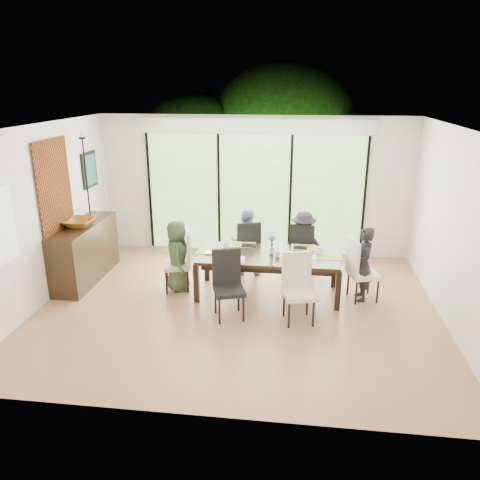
# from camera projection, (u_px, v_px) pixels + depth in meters

# --- Properties ---
(floor) EXTENTS (6.00, 5.00, 0.01)m
(floor) POSITION_uv_depth(u_px,v_px,m) (238.00, 307.00, 7.17)
(floor) COLOR brown
(floor) RESTS_ON ground
(ceiling) EXTENTS (6.00, 5.00, 0.01)m
(ceiling) POSITION_uv_depth(u_px,v_px,m) (238.00, 126.00, 6.31)
(ceiling) COLOR white
(ceiling) RESTS_ON wall_back
(wall_back) EXTENTS (6.00, 0.02, 2.70)m
(wall_back) POSITION_uv_depth(u_px,v_px,m) (255.00, 186.00, 9.10)
(wall_back) COLOR silver
(wall_back) RESTS_ON floor
(wall_front) EXTENTS (6.00, 0.02, 2.70)m
(wall_front) POSITION_uv_depth(u_px,v_px,m) (203.00, 298.00, 4.38)
(wall_front) COLOR silver
(wall_front) RESTS_ON floor
(wall_left) EXTENTS (0.02, 5.00, 2.70)m
(wall_left) POSITION_uv_depth(u_px,v_px,m) (42.00, 215.00, 7.10)
(wall_left) COLOR beige
(wall_left) RESTS_ON floor
(wall_right) EXTENTS (0.02, 5.00, 2.70)m
(wall_right) POSITION_uv_depth(u_px,v_px,m) (456.00, 230.00, 6.38)
(wall_right) COLOR beige
(wall_right) RESTS_ON floor
(glass_doors) EXTENTS (4.20, 0.02, 2.30)m
(glass_doors) POSITION_uv_depth(u_px,v_px,m) (254.00, 194.00, 9.11)
(glass_doors) COLOR #598C3F
(glass_doors) RESTS_ON wall_back
(blinds_header) EXTENTS (4.40, 0.06, 0.28)m
(blinds_header) POSITION_uv_depth(u_px,v_px,m) (255.00, 126.00, 8.69)
(blinds_header) COLOR white
(blinds_header) RESTS_ON wall_back
(mullion_a) EXTENTS (0.05, 0.04, 2.30)m
(mullion_a) POSITION_uv_depth(u_px,v_px,m) (150.00, 191.00, 9.35)
(mullion_a) COLOR black
(mullion_a) RESTS_ON wall_back
(mullion_b) EXTENTS (0.05, 0.04, 2.30)m
(mullion_b) POSITION_uv_depth(u_px,v_px,m) (219.00, 193.00, 9.18)
(mullion_b) COLOR black
(mullion_b) RESTS_ON wall_back
(mullion_c) EXTENTS (0.05, 0.04, 2.30)m
(mullion_c) POSITION_uv_depth(u_px,v_px,m) (290.00, 195.00, 9.02)
(mullion_c) COLOR black
(mullion_c) RESTS_ON wall_back
(mullion_d) EXTENTS (0.05, 0.04, 2.30)m
(mullion_d) POSITION_uv_depth(u_px,v_px,m) (365.00, 198.00, 8.85)
(mullion_d) COLOR black
(mullion_d) RESTS_ON wall_back
(deck) EXTENTS (6.00, 1.80, 0.10)m
(deck) POSITION_uv_depth(u_px,v_px,m) (258.00, 240.00, 10.38)
(deck) COLOR brown
(deck) RESTS_ON ground
(rail_top) EXTENTS (6.00, 0.08, 0.06)m
(rail_top) POSITION_uv_depth(u_px,v_px,m) (261.00, 205.00, 10.94)
(rail_top) COLOR #4E2E21
(rail_top) RESTS_ON deck
(foliage_left) EXTENTS (3.20, 3.20, 3.20)m
(foliage_left) POSITION_uv_depth(u_px,v_px,m) (194.00, 159.00, 11.82)
(foliage_left) COLOR #14380F
(foliage_left) RESTS_ON ground
(foliage_mid) EXTENTS (4.00, 4.00, 4.00)m
(foliage_mid) POSITION_uv_depth(u_px,v_px,m) (283.00, 143.00, 12.00)
(foliage_mid) COLOR #14380F
(foliage_mid) RESTS_ON ground
(foliage_right) EXTENTS (2.80, 2.80, 2.80)m
(foliage_right) POSITION_uv_depth(u_px,v_px,m) (356.00, 171.00, 11.21)
(foliage_right) COLOR #14380F
(foliage_right) RESTS_ON ground
(foliage_far) EXTENTS (3.60, 3.60, 3.60)m
(foliage_far) POSITION_uv_depth(u_px,v_px,m) (247.00, 146.00, 12.84)
(foliage_far) COLOR #14380F
(foliage_far) RESTS_ON ground
(table_top) EXTENTS (2.19, 1.01, 0.05)m
(table_top) POSITION_uv_depth(u_px,v_px,m) (268.00, 256.00, 7.41)
(table_top) COLOR black
(table_top) RESTS_ON floor
(table_apron) EXTENTS (2.01, 0.82, 0.09)m
(table_apron) POSITION_uv_depth(u_px,v_px,m) (268.00, 261.00, 7.43)
(table_apron) COLOR black
(table_apron) RESTS_ON floor
(table_leg_fl) EXTENTS (0.08, 0.08, 0.63)m
(table_leg_fl) POSITION_uv_depth(u_px,v_px,m) (196.00, 283.00, 7.24)
(table_leg_fl) COLOR black
(table_leg_fl) RESTS_ON floor
(table_leg_fr) EXTENTS (0.08, 0.08, 0.63)m
(table_leg_fr) POSITION_uv_depth(u_px,v_px,m) (338.00, 291.00, 6.98)
(table_leg_fr) COLOR black
(table_leg_fr) RESTS_ON floor
(table_leg_bl) EXTENTS (0.08, 0.08, 0.63)m
(table_leg_bl) POSITION_uv_depth(u_px,v_px,m) (207.00, 263.00, 8.05)
(table_leg_bl) COLOR black
(table_leg_bl) RESTS_ON floor
(table_leg_br) EXTENTS (0.08, 0.08, 0.63)m
(table_leg_br) POSITION_uv_depth(u_px,v_px,m) (334.00, 269.00, 7.79)
(table_leg_br) COLOR black
(table_leg_br) RESTS_ON floor
(chair_left_end) EXTENTS (0.51, 0.51, 1.01)m
(chair_left_end) POSITION_uv_depth(u_px,v_px,m) (177.00, 261.00, 7.64)
(chair_left_end) COLOR beige
(chair_left_end) RESTS_ON floor
(chair_right_end) EXTENTS (0.52, 0.52, 1.01)m
(chair_right_end) POSITION_uv_depth(u_px,v_px,m) (364.00, 270.00, 7.28)
(chair_right_end) COLOR white
(chair_right_end) RESTS_ON floor
(chair_far_left) EXTENTS (0.54, 0.54, 1.01)m
(chair_far_left) POSITION_uv_depth(u_px,v_px,m) (246.00, 246.00, 8.31)
(chair_far_left) COLOR black
(chair_far_left) RESTS_ON floor
(chair_far_right) EXTENTS (0.48, 0.48, 1.01)m
(chair_far_right) POSITION_uv_depth(u_px,v_px,m) (303.00, 249.00, 8.19)
(chair_far_right) COLOR black
(chair_far_right) RESTS_ON floor
(chair_near_left) EXTENTS (0.54, 0.54, 1.01)m
(chair_near_left) POSITION_uv_depth(u_px,v_px,m) (229.00, 286.00, 6.70)
(chair_near_left) COLOR black
(chair_near_left) RESTS_ON floor
(chair_near_right) EXTENTS (0.51, 0.51, 1.01)m
(chair_near_right) POSITION_uv_depth(u_px,v_px,m) (299.00, 289.00, 6.58)
(chair_near_right) COLOR silver
(chair_near_right) RESTS_ON floor
(person_left_end) EXTENTS (0.46, 0.62, 1.18)m
(person_left_end) POSITION_uv_depth(u_px,v_px,m) (177.00, 256.00, 7.61)
(person_left_end) COLOR #37472F
(person_left_end) RESTS_ON floor
(person_right_end) EXTENTS (0.41, 0.59, 1.18)m
(person_right_end) POSITION_uv_depth(u_px,v_px,m) (363.00, 264.00, 7.25)
(person_right_end) COLOR black
(person_right_end) RESTS_ON floor
(person_far_left) EXTENTS (0.57, 0.38, 1.18)m
(person_far_left) POSITION_uv_depth(u_px,v_px,m) (246.00, 242.00, 8.26)
(person_far_left) COLOR #7C9BB3
(person_far_left) RESTS_ON floor
(person_far_right) EXTENTS (0.57, 0.38, 1.18)m
(person_far_right) POSITION_uv_depth(u_px,v_px,m) (303.00, 244.00, 8.14)
(person_far_right) COLOR #282031
(person_far_right) RESTS_ON floor
(placemat_left) EXTENTS (0.40, 0.29, 0.01)m
(placemat_left) POSITION_uv_depth(u_px,v_px,m) (209.00, 252.00, 7.51)
(placemat_left) COLOR #84C044
(placemat_left) RESTS_ON table_top
(placemat_right) EXTENTS (0.40, 0.29, 0.01)m
(placemat_right) POSITION_uv_depth(u_px,v_px,m) (329.00, 257.00, 7.28)
(placemat_right) COLOR #A6B841
(placemat_right) RESTS_ON table_top
(placemat_far_l) EXTENTS (0.40, 0.29, 0.01)m
(placemat_far_l) POSITION_uv_depth(u_px,v_px,m) (243.00, 245.00, 7.83)
(placemat_far_l) COLOR #88BB43
(placemat_far_l) RESTS_ON table_top
(placemat_far_r) EXTENTS (0.40, 0.29, 0.01)m
(placemat_far_r) POSITION_uv_depth(u_px,v_px,m) (303.00, 247.00, 7.71)
(placemat_far_r) COLOR #91BD43
(placemat_far_r) RESTS_ON table_top
(placemat_paper) EXTENTS (0.40, 0.29, 0.01)m
(placemat_paper) POSITION_uv_depth(u_px,v_px,m) (231.00, 259.00, 7.18)
(placemat_paper) COLOR white
(placemat_paper) RESTS_ON table_top
(tablet_far_l) EXTENTS (0.24, 0.16, 0.01)m
(tablet_far_l) POSITION_uv_depth(u_px,v_px,m) (249.00, 245.00, 7.77)
(tablet_far_l) COLOR black
(tablet_far_l) RESTS_ON table_top
(tablet_far_r) EXTENTS (0.22, 0.16, 0.01)m
(tablet_far_r) POSITION_uv_depth(u_px,v_px,m) (300.00, 248.00, 7.67)
(tablet_far_r) COLOR black
(tablet_far_r) RESTS_ON table_top
(papers) EXTENTS (0.27, 0.20, 0.00)m
(papers) POSITION_uv_depth(u_px,v_px,m) (313.00, 257.00, 7.27)
(papers) COLOR white
(papers) RESTS_ON table_top
(platter_base) EXTENTS (0.24, 0.24, 0.02)m
(platter_base) POSITION_uv_depth(u_px,v_px,m) (231.00, 258.00, 7.18)
(platter_base) COLOR white
(platter_base) RESTS_ON table_top
(platter_snacks) EXTENTS (0.18, 0.18, 0.01)m
(platter_snacks) POSITION_uv_depth(u_px,v_px,m) (231.00, 257.00, 7.17)
(platter_snacks) COLOR orange
(platter_snacks) RESTS_ON table_top
(vase) EXTENTS (0.07, 0.07, 0.11)m
(vase) POSITION_uv_depth(u_px,v_px,m) (272.00, 250.00, 7.42)
(vase) COLOR silver
(vase) RESTS_ON table_top
(hyacinth_stems) EXTENTS (0.04, 0.04, 0.15)m
(hyacinth_stems) POSITION_uv_depth(u_px,v_px,m) (272.00, 244.00, 7.39)
(hyacinth_stems) COLOR #337226
(hyacinth_stems) RESTS_ON table_top
(hyacinth_blooms) EXTENTS (0.10, 0.10, 0.10)m
(hyacinth_blooms) POSITION_uv_depth(u_px,v_px,m) (272.00, 238.00, 7.36)
(hyacinth_blooms) COLOR #525ECE
(hyacinth_blooms) RESTS_ON table_top
(laptop) EXTENTS (0.34, 0.27, 0.02)m
(laptop) POSITION_uv_depth(u_px,v_px,m) (214.00, 253.00, 7.40)
(laptop) COLOR silver
(laptop) RESTS_ON table_top
(cup_a) EXTENTS (0.15, 0.15, 0.09)m
(cup_a) POSITION_uv_depth(u_px,v_px,m) (226.00, 247.00, 7.61)
(cup_a) COLOR white
(cup_a) RESTS_ON table_top
(cup_b) EXTENTS (0.13, 0.13, 0.08)m
(cup_b) POSITION_uv_depth(u_px,v_px,m) (278.00, 254.00, 7.27)
(cup_b) COLOR white
(cup_b) RESTS_ON table_top
(cup_c) EXTENTS (0.16, 0.16, 0.09)m
(cup_c) POSITION_uv_depth(u_px,v_px,m) (319.00, 252.00, 7.38)
(cup_c) COLOR white
(cup_c) RESTS_ON table_top
(book) EXTENTS (0.18, 0.23, 0.02)m
(book) POSITION_uv_depth(u_px,v_px,m) (284.00, 253.00, 7.41)
(book) COLOR white
(book) RESTS_ON table_top
(sideboard) EXTENTS (0.50, 1.76, 0.99)m
(sideboard) POSITION_uv_depth(u_px,v_px,m) (85.00, 252.00, 8.05)
(sideboard) COLOR black
(sideboard) RESTS_ON floor
(bowl) EXTENTS (0.52, 0.52, 0.13)m
(bowl) POSITION_uv_depth(u_px,v_px,m) (79.00, 223.00, 7.78)
(bowl) COLOR brown
(bowl) RESTS_ON sideboard
(candlestick_base) EXTENTS (0.11, 0.11, 0.04)m
(candlestick_base) POSITION_uv_depth(u_px,v_px,m) (91.00, 218.00, 8.21)
(candlestick_base) COLOR black
(candlestick_base) RESTS_ON sideboard
(candlestick_shaft) EXTENTS (0.03, 0.03, 1.38)m
(candlestick_shaft) POSITION_uv_depth(u_px,v_px,m) (86.00, 179.00, 7.99)
(candlestick_shaft) COLOR black
(candlestick_shaft) RESTS_ON sideboard
(candlestick_pan) EXTENTS (0.11, 0.11, 0.03)m
(candlestick_pan) POSITION_uv_depth(u_px,v_px,m) (82.00, 138.00, 7.77)
(candlestick_pan) COLOR black
(candlestick_pan) RESTS_ON sideboard
(candle) EXTENTS (0.04, 0.04, 0.11)m
(candle) POSITION_uv_depth(u_px,v_px,m) (82.00, 134.00, 7.75)
(candle) COLOR silver
(candle) RESTS_ON sideboard
(tapestry) EXTENTS (0.02, 1.00, 1.50)m
(tapestry) POSITION_uv_depth(u_px,v_px,m) (54.00, 187.00, 7.36)
(tapestry) COLOR maroon
(tapestry) RESTS_ON wall_left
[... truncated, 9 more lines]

